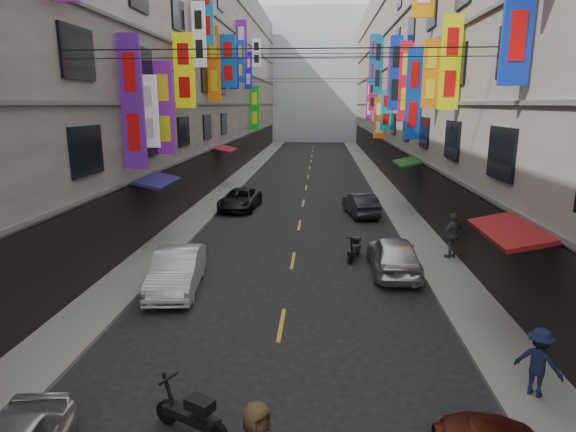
# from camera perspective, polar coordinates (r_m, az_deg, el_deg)

# --- Properties ---
(sidewalk_left) EXTENTS (2.00, 90.00, 0.12)m
(sidewalk_left) POSITION_cam_1_polar(r_m,az_deg,el_deg) (38.28, -6.87, 3.54)
(sidewalk_left) COLOR slate
(sidewalk_left) RESTS_ON ground
(sidewalk_right) EXTENTS (2.00, 90.00, 0.12)m
(sidewalk_right) POSITION_cam_1_polar(r_m,az_deg,el_deg) (37.94, 11.27, 3.30)
(sidewalk_right) COLOR slate
(sidewalk_right) RESTS_ON ground
(building_row_left) EXTENTS (10.14, 90.00, 19.00)m
(building_row_left) POSITION_cam_1_polar(r_m,az_deg,el_deg) (39.45, -16.25, 17.16)
(building_row_left) COLOR gray
(building_row_left) RESTS_ON ground
(building_row_right) EXTENTS (10.14, 90.00, 19.00)m
(building_row_right) POSITION_cam_1_polar(r_m,az_deg,el_deg) (38.79, 21.13, 16.90)
(building_row_right) COLOR #A4978A
(building_row_right) RESTS_ON ground
(haze_block) EXTENTS (18.00, 8.00, 22.00)m
(haze_block) POSITION_cam_1_polar(r_m,az_deg,el_deg) (87.22, 3.27, 16.14)
(haze_block) COLOR #AEB7C2
(haze_block) RESTS_ON ground
(shop_signage) EXTENTS (14.00, 55.00, 12.45)m
(shop_signage) POSITION_cam_1_polar(r_m,az_deg,el_deg) (30.34, 1.87, 18.36)
(shop_signage) COLOR #1136CC
(shop_signage) RESTS_ON ground
(street_awnings) EXTENTS (13.99, 35.20, 0.41)m
(street_awnings) POSITION_cam_1_polar(r_m,az_deg,el_deg) (21.48, -2.45, 4.10)
(street_awnings) COLOR #195316
(street_awnings) RESTS_ON ground
(overhead_cables) EXTENTS (14.00, 38.04, 1.24)m
(overhead_cables) POSITION_cam_1_polar(r_m,az_deg,el_deg) (25.23, 1.46, 18.66)
(overhead_cables) COLOR black
(overhead_cables) RESTS_ON ground
(lane_markings) EXTENTS (0.12, 80.20, 0.01)m
(lane_markings) POSITION_cam_1_polar(r_m,az_deg,el_deg) (34.69, 2.01, 2.55)
(lane_markings) COLOR gold
(lane_markings) RESTS_ON ground
(scooter_crossing) EXTENTS (1.65, 0.96, 1.14)m
(scooter_crossing) POSITION_cam_1_polar(r_m,az_deg,el_deg) (10.34, -11.32, -22.10)
(scooter_crossing) COLOR black
(scooter_crossing) RESTS_ON ground
(scooter_far_right) EXTENTS (0.73, 1.76, 1.14)m
(scooter_far_right) POSITION_cam_1_polar(r_m,az_deg,el_deg) (20.45, 7.89, -3.84)
(scooter_far_right) COLOR black
(scooter_far_right) RESTS_ON ground
(car_left_mid) EXTENTS (1.99, 4.46, 1.42)m
(car_left_mid) POSITION_cam_1_polar(r_m,az_deg,el_deg) (17.30, -13.03, -6.30)
(car_left_mid) COLOR silver
(car_left_mid) RESTS_ON ground
(car_left_far) EXTENTS (2.37, 4.66, 1.26)m
(car_left_far) POSITION_cam_1_polar(r_m,az_deg,el_deg) (29.91, -5.70, 2.00)
(car_left_far) COLOR black
(car_left_far) RESTS_ON ground
(car_right_mid) EXTENTS (1.74, 4.30, 1.47)m
(car_right_mid) POSITION_cam_1_polar(r_m,az_deg,el_deg) (18.92, 12.40, -4.51)
(car_right_mid) COLOR silver
(car_right_mid) RESTS_ON ground
(car_right_far) EXTENTS (2.05, 4.20, 1.33)m
(car_right_far) POSITION_cam_1_polar(r_m,az_deg,el_deg) (28.40, 8.61, 1.39)
(car_right_far) COLOR #282830
(car_right_far) RESTS_ON ground
(pedestrian_rnear) EXTENTS (1.11, 1.05, 1.56)m
(pedestrian_rnear) POSITION_cam_1_polar(r_m,az_deg,el_deg) (12.20, 27.59, -15.08)
(pedestrian_rnear) COLOR #151B3A
(pedestrian_rnear) RESTS_ON sidewalk_right
(pedestrian_rfar) EXTENTS (1.29, 1.14, 1.91)m
(pedestrian_rfar) POSITION_cam_1_polar(r_m,az_deg,el_deg) (21.00, 18.95, -2.19)
(pedestrian_rfar) COLOR #535355
(pedestrian_rfar) RESTS_ON sidewalk_right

